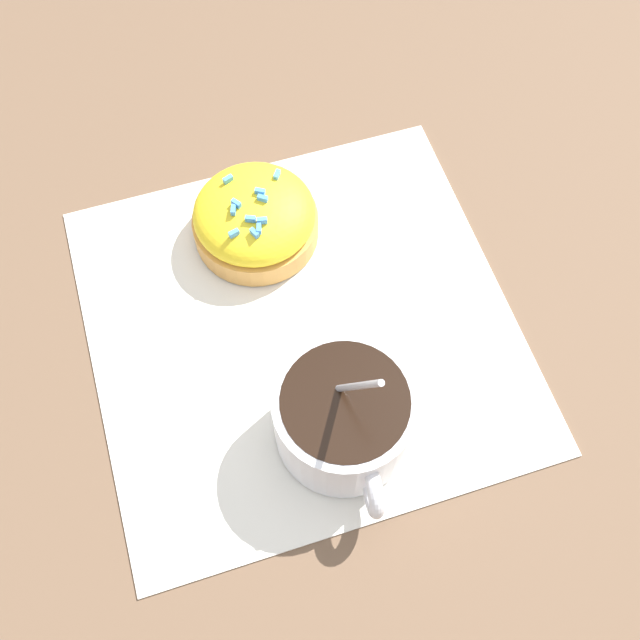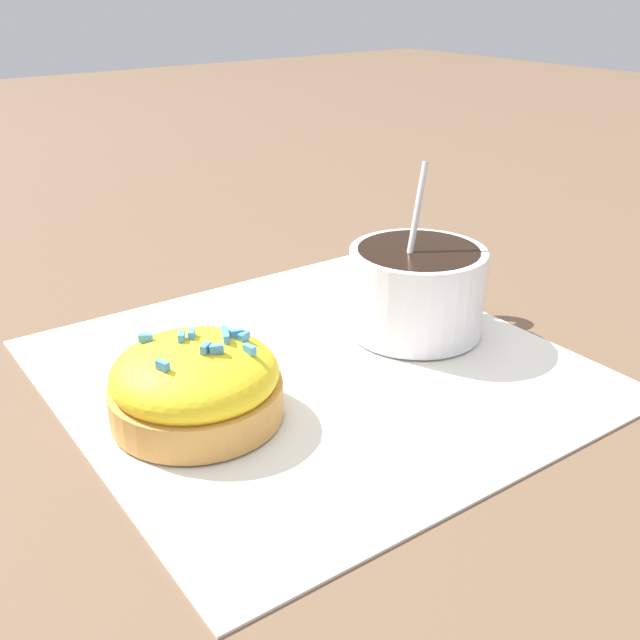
# 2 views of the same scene
# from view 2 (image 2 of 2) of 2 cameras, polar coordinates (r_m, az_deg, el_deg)

# --- Properties ---
(ground_plane) EXTENTS (3.00, 3.00, 0.00)m
(ground_plane) POSITION_cam_2_polar(r_m,az_deg,el_deg) (0.45, -0.41, -3.82)
(ground_plane) COLOR brown
(paper_napkin) EXTENTS (0.30, 0.30, 0.00)m
(paper_napkin) POSITION_cam_2_polar(r_m,az_deg,el_deg) (0.45, -0.41, -3.65)
(paper_napkin) COLOR white
(paper_napkin) RESTS_ON ground_plane
(coffee_cup) EXTENTS (0.11, 0.09, 0.11)m
(coffee_cup) POSITION_cam_2_polar(r_m,az_deg,el_deg) (0.49, 7.10, 2.74)
(coffee_cup) COLOR white
(coffee_cup) RESTS_ON paper_napkin
(frosted_pastry) EXTENTS (0.09, 0.09, 0.05)m
(frosted_pastry) POSITION_cam_2_polar(r_m,az_deg,el_deg) (0.39, -9.46, -4.75)
(frosted_pastry) COLOR #D19347
(frosted_pastry) RESTS_ON paper_napkin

